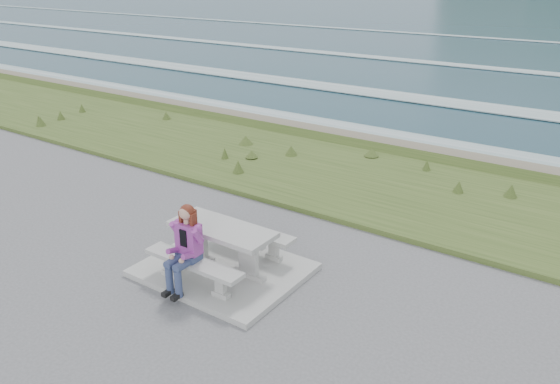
{
  "coord_description": "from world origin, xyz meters",
  "views": [
    {
      "loc": [
        5.32,
        -6.03,
        4.75
      ],
      "look_at": [
        0.32,
        1.2,
        1.13
      ],
      "focal_mm": 35.0,
      "sensor_mm": 36.0,
      "label": 1
    }
  ],
  "objects": [
    {
      "name": "seated_woman",
      "position": [
        -0.08,
        -0.83,
        0.6
      ],
      "size": [
        0.39,
        0.68,
        1.37
      ],
      "rotation": [
        0.0,
        0.0,
        0.02
      ],
      "color": "navy",
      "rests_on": "concrete_slab"
    },
    {
      "name": "bench_landward",
      "position": [
        0.0,
        -0.7,
        0.45
      ],
      "size": [
        1.8,
        0.35,
        0.45
      ],
      "color": "#979792",
      "rests_on": "concrete_slab"
    },
    {
      "name": "concrete_slab",
      "position": [
        0.0,
        0.0,
        0.05
      ],
      "size": [
        2.6,
        2.1,
        0.1
      ],
      "primitive_type": "cube",
      "color": "#979792",
      "rests_on": "ground"
    },
    {
      "name": "shore_drop",
      "position": [
        0.0,
        7.9,
        0.0
      ],
      "size": [
        160.0,
        0.8,
        2.2
      ],
      "primitive_type": "cube",
      "color": "#68604E",
      "rests_on": "ground"
    },
    {
      "name": "ocean",
      "position": [
        0.0,
        25.09,
        -1.74
      ],
      "size": [
        1600.0,
        1600.0,
        0.09
      ],
      "color": "#1C4050",
      "rests_on": "ground"
    },
    {
      "name": "grass_verge",
      "position": [
        0.0,
        5.0,
        0.0
      ],
      "size": [
        160.0,
        4.5,
        0.22
      ],
      "primitive_type": "cube",
      "color": "#354B1C",
      "rests_on": "ground"
    },
    {
      "name": "bench_seaward",
      "position": [
        0.0,
        0.7,
        0.45
      ],
      "size": [
        1.8,
        0.35,
        0.45
      ],
      "color": "#979792",
      "rests_on": "concrete_slab"
    },
    {
      "name": "picnic_table",
      "position": [
        0.0,
        0.0,
        0.68
      ],
      "size": [
        1.8,
        0.75,
        0.75
      ],
      "color": "#979792",
      "rests_on": "concrete_slab"
    }
  ]
}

